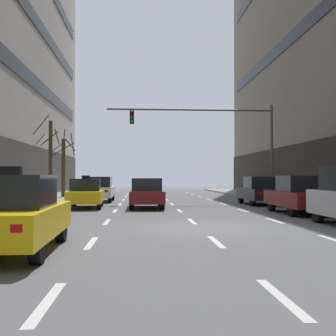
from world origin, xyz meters
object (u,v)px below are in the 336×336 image
object	(u,v)px
taxi_driving_0	(12,214)
car_driving_1	(147,193)
car_parked_2	(300,195)
street_tree_0	(50,157)
taxi_driving_2	(86,193)
street_tree_1	(64,166)
traffic_signal_0	(219,131)
pedestrian_0	(321,188)
car_driving_3	(99,189)
car_parked_3	(260,191)

from	to	relation	value
taxi_driving_0	car_driving_1	world-z (taller)	taxi_driving_0
car_parked_2	street_tree_0	world-z (taller)	street_tree_0
taxi_driving_2	street_tree_1	distance (m)	10.70
traffic_signal_0	pedestrian_0	size ratio (longest dim) A/B	7.26
taxi_driving_0	street_tree_1	world-z (taller)	street_tree_1
car_driving_3	car_parked_2	world-z (taller)	car_parked_2
taxi_driving_2	street_tree_0	xyz separation A→B (m)	(-3.03, 5.44, 2.18)
street_tree_0	traffic_signal_0	bearing A→B (deg)	-5.87
car_parked_3	street_tree_1	distance (m)	15.46
car_driving_3	taxi_driving_2	bearing A→B (deg)	-91.32
car_driving_1	street_tree_0	bearing A→B (deg)	137.06
street_tree_1	pedestrian_0	xyz separation A→B (m)	(16.28, -9.25, -1.52)
street_tree_0	car_parked_2	bearing A→B (deg)	-36.52
taxi_driving_0	street_tree_1	distance (m)	23.77
car_parked_3	pedestrian_0	bearing A→B (deg)	-20.00
pedestrian_0	street_tree_0	bearing A→B (deg)	164.31
car_driving_3	car_parked_2	size ratio (longest dim) A/B	0.98
car_parked_3	car_driving_3	bearing A→B (deg)	159.17
traffic_signal_0	taxi_driving_0	bearing A→B (deg)	-114.13
car_driving_1	pedestrian_0	world-z (taller)	pedestrian_0
car_driving_3	street_tree_1	world-z (taller)	street_tree_1
taxi_driving_2	pedestrian_0	distance (m)	13.30
taxi_driving_0	taxi_driving_2	bearing A→B (deg)	90.47
taxi_driving_0	car_parked_3	world-z (taller)	taxi_driving_0
car_driving_1	pedestrian_0	distance (m)	10.11
car_parked_2	car_parked_3	size ratio (longest dim) A/B	1.02
taxi_driving_2	street_tree_0	distance (m)	6.60
car_driving_3	street_tree_1	xyz separation A→B (m)	(-3.14, 4.31, 1.68)
car_parked_2	street_tree_1	distance (m)	19.49
taxi_driving_2	pedestrian_0	bearing A→B (deg)	3.73
taxi_driving_0	taxi_driving_2	size ratio (longest dim) A/B	1.07
taxi_driving_0	street_tree_0	world-z (taller)	street_tree_0
car_driving_3	street_tree_0	bearing A→B (deg)	-173.38
car_driving_1	car_parked_2	bearing A→B (deg)	-29.52
taxi_driving_2	traffic_signal_0	xyz separation A→B (m)	(8.04, 4.31, 3.86)
car_parked_3	pedestrian_0	world-z (taller)	car_parked_3
car_driving_1	street_tree_0	distance (m)	8.83
car_parked_2	car_parked_3	world-z (taller)	car_parked_2
taxi_driving_2	car_parked_3	world-z (taller)	taxi_driving_2
street_tree_1	traffic_signal_0	bearing A→B (deg)	-27.75
street_tree_0	pedestrian_0	xyz separation A→B (m)	(16.30, -4.58, -1.96)
taxi_driving_2	street_tree_1	size ratio (longest dim) A/B	0.88
taxi_driving_2	street_tree_1	world-z (taller)	street_tree_1
street_tree_1	street_tree_0	bearing A→B (deg)	-90.26
taxi_driving_2	street_tree_0	world-z (taller)	street_tree_0
taxi_driving_2	car_parked_3	distance (m)	10.26
car_driving_1	street_tree_1	distance (m)	12.34
taxi_driving_0	car_driving_3	xyz separation A→B (m)	(0.02, 19.20, -0.01)
car_parked_3	traffic_signal_0	distance (m)	4.87
taxi_driving_0	car_driving_3	world-z (taller)	taxi_driving_0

